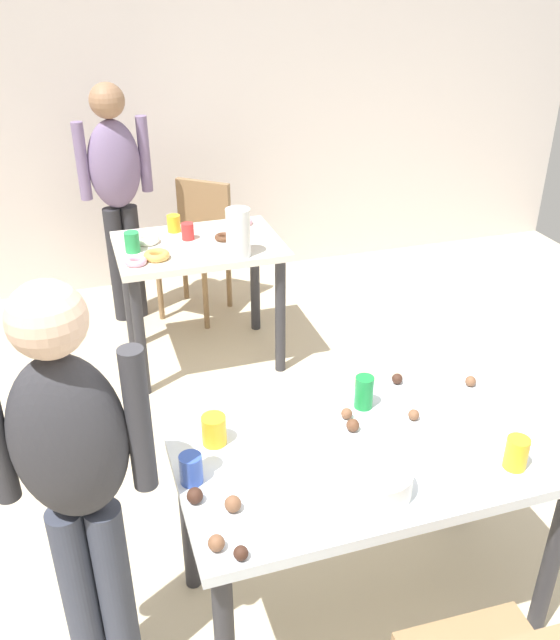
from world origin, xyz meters
name	(u,v)px	position (x,y,z in m)	size (l,w,h in m)	color
ground_plane	(327,615)	(0.00, 0.00, 0.00)	(6.40, 6.40, 0.00)	beige
wall_back	(162,99)	(0.00, 3.20, 1.30)	(6.40, 0.10, 2.60)	silver
dining_table_near	(368,473)	(0.13, 0.01, 0.65)	(1.26, 0.70, 0.75)	silver
dining_table_far	(200,265)	(-0.05, 1.94, 0.62)	(0.91, 0.65, 0.75)	silver
chair_far_table	(198,240)	(0.07, 2.60, 0.50)	(0.56, 0.56, 0.87)	olive
person_girl_near	(76,475)	(-0.79, 0.00, 0.89)	(0.46, 0.25, 1.48)	#383D4C
person_adult_far	(117,185)	(-0.41, 2.62, 0.91)	(0.46, 0.24, 1.52)	#28282D
mixing_bowl	(378,480)	(0.06, -0.18, 0.79)	(0.21, 0.21, 0.08)	white
soda_can	(364,392)	(0.20, 0.23, 0.81)	(0.07, 0.07, 0.12)	#198438
fork_near	(292,455)	(-0.13, 0.05, 0.75)	(0.17, 0.02, 0.01)	silver
cup_near_0	(191,469)	(-0.46, 0.03, 0.80)	(0.07, 0.07, 0.10)	#3351B2
cup_near_1	(516,453)	(0.52, -0.21, 0.80)	(0.07, 0.07, 0.11)	yellow
cup_near_2	(214,430)	(-0.35, 0.19, 0.80)	(0.08, 0.08, 0.10)	yellow
cake_ball_0	(216,543)	(-0.45, -0.26, 0.77)	(0.05, 0.05, 0.05)	brown
cake_ball_1	(471,381)	(0.63, 0.23, 0.77)	(0.04, 0.04, 0.04)	brown
cake_ball_2	(347,414)	(0.11, 0.18, 0.77)	(0.04, 0.04, 0.04)	brown
cake_ball_3	(353,425)	(0.11, 0.11, 0.77)	(0.04, 0.04, 0.04)	brown
cake_ball_4	(233,504)	(-0.37, -0.13, 0.77)	(0.05, 0.05, 0.05)	brown
cake_ball_5	(195,496)	(-0.47, -0.06, 0.77)	(0.05, 0.05, 0.05)	#3D2319
cake_ball_6	(397,379)	(0.38, 0.33, 0.77)	(0.04, 0.04, 0.04)	#3D2319
cake_ball_7	(414,415)	(0.33, 0.11, 0.77)	(0.04, 0.04, 0.04)	brown
cake_ball_8	(241,553)	(-0.39, -0.31, 0.77)	(0.04, 0.04, 0.04)	#3D2319
pitcher_far	(238,233)	(0.12, 1.69, 0.88)	(0.13, 0.13, 0.26)	white
cup_far_0	(132,242)	(-0.41, 1.92, 0.81)	(0.08, 0.08, 0.11)	green
cup_far_1	(174,223)	(-0.14, 2.15, 0.80)	(0.08, 0.08, 0.10)	yellow
cup_far_2	(188,231)	(-0.09, 2.00, 0.80)	(0.07, 0.07, 0.09)	red
cup_far_3	(235,227)	(0.18, 1.98, 0.80)	(0.08, 0.08, 0.10)	red
donut_far_0	(224,237)	(0.10, 1.94, 0.77)	(0.10, 0.10, 0.03)	brown
donut_far_1	(243,222)	(0.27, 2.14, 0.77)	(0.12, 0.12, 0.03)	pink
donut_far_2	(157,255)	(-0.30, 1.78, 0.77)	(0.14, 0.14, 0.04)	gold
donut_far_3	(147,239)	(-0.32, 2.02, 0.77)	(0.14, 0.14, 0.04)	white
donut_far_4	(136,261)	(-0.41, 1.74, 0.77)	(0.11, 0.11, 0.03)	pink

